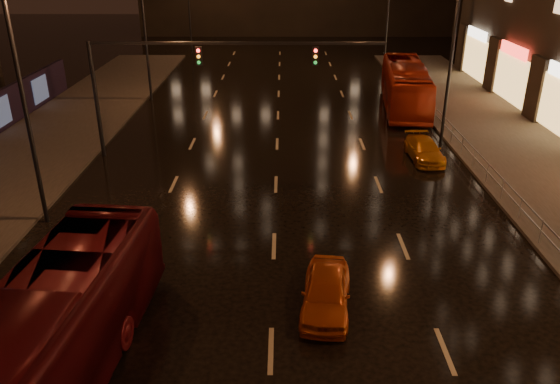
% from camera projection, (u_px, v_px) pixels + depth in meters
% --- Properties ---
extents(ground, '(140.00, 140.00, 0.00)m').
position_uv_depth(ground, '(277.00, 156.00, 30.24)').
color(ground, black).
rests_on(ground, ground).
extents(traffic_signal, '(15.31, 0.32, 6.20)m').
position_uv_depth(traffic_signal, '(179.00, 70.00, 28.32)').
color(traffic_signal, black).
rests_on(traffic_signal, ground).
extents(railing_right, '(0.05, 56.00, 1.00)m').
position_uv_depth(railing_right, '(475.00, 153.00, 28.00)').
color(railing_right, '#99999E').
rests_on(railing_right, sidewalk_right).
extents(bus_red, '(3.77, 11.82, 3.24)m').
position_uv_depth(bus_red, '(37.00, 352.00, 13.19)').
color(bus_red, '#4E0B10').
rests_on(bus_red, ground).
extents(bus_curb, '(4.00, 11.68, 3.19)m').
position_uv_depth(bus_curb, '(405.00, 86.00, 38.60)').
color(bus_curb, '#9F230F').
rests_on(bus_curb, ground).
extents(taxi_near, '(1.94, 3.86, 1.26)m').
position_uv_depth(taxi_near, '(326.00, 292.00, 17.21)').
color(taxi_near, '#C64C12').
rests_on(taxi_near, ground).
extents(taxi_far, '(1.70, 3.89, 1.11)m').
position_uv_depth(taxi_far, '(424.00, 150.00, 29.49)').
color(taxi_far, '#BA6A11').
rests_on(taxi_far, ground).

